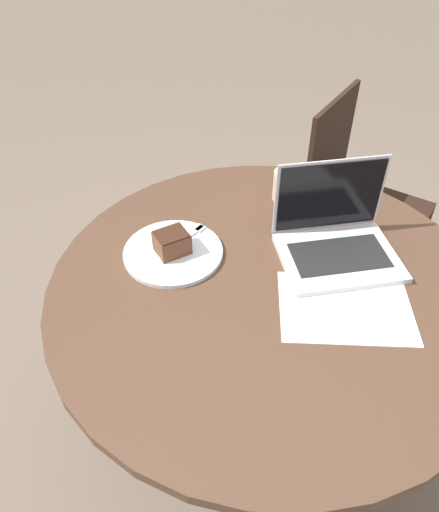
% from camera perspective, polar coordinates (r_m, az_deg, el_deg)
% --- Properties ---
extents(ground_plane, '(12.00, 12.00, 0.00)m').
position_cam_1_polar(ground_plane, '(1.86, 3.98, -20.15)').
color(ground_plane, '#6B5B4C').
extents(dining_table, '(1.08, 1.08, 0.77)m').
position_cam_1_polar(dining_table, '(1.36, 5.17, -8.08)').
color(dining_table, '#4C3323').
rests_on(dining_table, ground_plane).
extents(chair, '(0.51, 0.51, 0.87)m').
position_cam_1_polar(chair, '(2.08, 14.98, 5.68)').
color(chair, black).
rests_on(chair, ground_plane).
extents(paper_document, '(0.36, 0.30, 0.00)m').
position_cam_1_polar(paper_document, '(1.20, 14.18, -5.70)').
color(paper_document, white).
rests_on(paper_document, dining_table).
extents(plate, '(0.26, 0.26, 0.01)m').
position_cam_1_polar(plate, '(1.30, -5.32, 0.42)').
color(plate, silver).
rests_on(plate, dining_table).
extents(cake_slice, '(0.11, 0.11, 0.06)m').
position_cam_1_polar(cake_slice, '(1.28, -5.46, 1.56)').
color(cake_slice, brown).
rests_on(cake_slice, plate).
extents(fork, '(0.08, 0.17, 0.00)m').
position_cam_1_polar(fork, '(1.33, -3.80, 2.08)').
color(fork, silver).
rests_on(fork, plate).
extents(coffee_glass, '(0.07, 0.07, 0.09)m').
position_cam_1_polar(coffee_glass, '(1.49, 7.50, 8.02)').
color(coffee_glass, '#C6AD89').
rests_on(coffee_glass, dining_table).
extents(laptop, '(0.37, 0.35, 0.23)m').
position_cam_1_polar(laptop, '(1.32, 13.20, 1.68)').
color(laptop, silver).
rests_on(laptop, dining_table).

